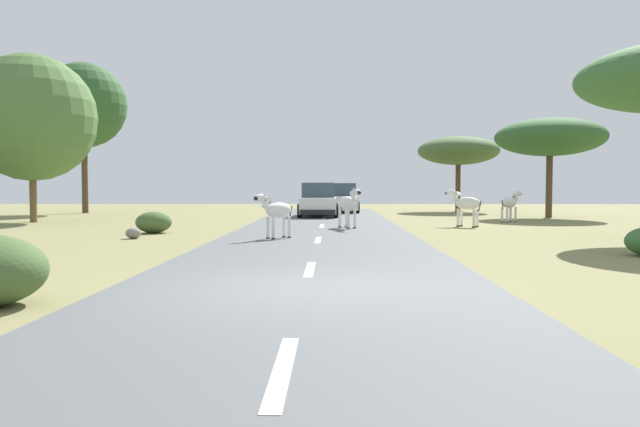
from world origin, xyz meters
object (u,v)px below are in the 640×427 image
object	(u,v)px
tree_0	(458,151)
tree_4	(31,118)
zebra_0	(348,204)
car_0	(341,199)
zebra_3	(510,203)
bush_3	(154,222)
zebra_1	(276,211)
rock_2	(133,233)
zebra_2	(466,204)
tree_1	(550,137)
car_1	(318,201)
tree_3	(83,106)

from	to	relation	value
tree_0	tree_4	size ratio (longest dim) A/B	0.70
zebra_0	car_0	world-z (taller)	car_0
zebra_3	bush_3	bearing A→B (deg)	-105.21
zebra_3	zebra_1	bearing A→B (deg)	-86.56
tree_4	rock_2	distance (m)	11.77
zebra_2	tree_4	bearing A→B (deg)	123.90
zebra_0	tree_1	bearing A→B (deg)	-166.24
zebra_3	tree_0	world-z (taller)	tree_0
tree_1	car_0	bearing A→B (deg)	155.00
rock_2	car_1	bearing A→B (deg)	67.12
zebra_0	rock_2	size ratio (longest dim) A/B	3.24
bush_3	tree_3	bearing A→B (deg)	120.14
zebra_1	bush_3	size ratio (longest dim) A/B	1.13
tree_1	rock_2	distance (m)	21.73
zebra_3	rock_2	bearing A→B (deg)	-98.26
zebra_1	tree_0	size ratio (longest dim) A/B	0.27
car_0	tree_1	world-z (taller)	tree_1
tree_3	tree_1	bearing A→B (deg)	-9.96
car_1	bush_3	world-z (taller)	car_1
bush_3	zebra_0	bearing A→B (deg)	15.40
zebra_1	tree_3	distance (m)	22.75
car_0	zebra_0	bearing A→B (deg)	-92.34
car_0	rock_2	world-z (taller)	car_0
zebra_0	zebra_1	size ratio (longest dim) A/B	1.10
car_0	zebra_2	bearing A→B (deg)	-71.14
tree_0	bush_3	bearing A→B (deg)	-128.18
zebra_3	tree_0	distance (m)	11.93
tree_1	tree_4	xyz separation A→B (m)	(-24.46, -4.56, 0.53)
zebra_0	zebra_3	distance (m)	8.69
tree_3	rock_2	bearing A→B (deg)	-62.99
zebra_2	bush_3	world-z (taller)	zebra_2
zebra_1	zebra_2	bearing A→B (deg)	-94.71
zebra_2	tree_3	world-z (taller)	tree_3
tree_0	tree_3	xyz separation A→B (m)	(-22.93, -2.94, 2.56)
zebra_2	zebra_3	xyz separation A→B (m)	(2.67, 3.06, -0.05)
tree_0	rock_2	size ratio (longest dim) A/B	10.97
zebra_3	rock_2	world-z (taller)	zebra_3
bush_3	rock_2	distance (m)	2.18
zebra_2	car_0	xyz separation A→B (m)	(-4.79, 12.06, -0.06)
zebra_1	tree_4	size ratio (longest dim) A/B	0.19
car_0	tree_3	distance (m)	16.34
car_0	bush_3	world-z (taller)	car_0
tree_1	rock_2	size ratio (longest dim) A/B	11.69
zebra_2	rock_2	size ratio (longest dim) A/B	3.24
zebra_0	car_1	world-z (taller)	car_1
car_0	zebra_3	bearing A→B (deg)	-53.15
zebra_3	tree_1	world-z (taller)	tree_1
tree_3	tree_0	bearing A→B (deg)	7.31
car_1	tree_4	distance (m)	13.90
tree_0	tree_3	size ratio (longest dim) A/B	0.58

